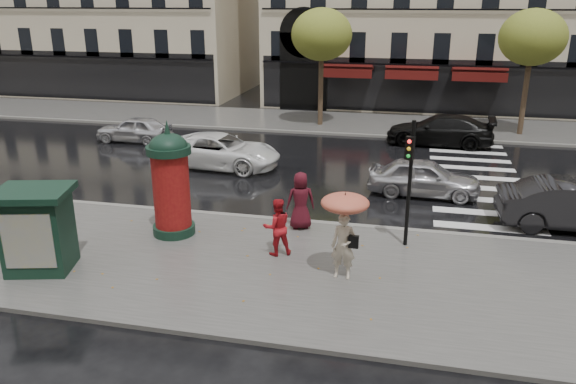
% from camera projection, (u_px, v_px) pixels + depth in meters
% --- Properties ---
extents(ground, '(160.00, 160.00, 0.00)m').
position_uv_depth(ground, '(283.00, 263.00, 15.83)').
color(ground, black).
rests_on(ground, ground).
extents(near_sidewalk, '(90.00, 7.00, 0.12)m').
position_uv_depth(near_sidewalk, '(279.00, 269.00, 15.35)').
color(near_sidewalk, '#474744').
rests_on(near_sidewalk, ground).
extents(far_sidewalk, '(90.00, 6.00, 0.12)m').
position_uv_depth(far_sidewalk, '(356.00, 123.00, 33.33)').
color(far_sidewalk, '#474744').
rests_on(far_sidewalk, ground).
extents(near_kerb, '(90.00, 0.25, 0.14)m').
position_uv_depth(near_kerb, '(304.00, 222.00, 18.57)').
color(near_kerb, slate).
rests_on(near_kerb, ground).
extents(far_kerb, '(90.00, 0.25, 0.14)m').
position_uv_depth(far_kerb, '(350.00, 135.00, 30.56)').
color(far_kerb, slate).
rests_on(far_kerb, ground).
extents(zebra_crossing, '(3.60, 11.75, 0.01)m').
position_uv_depth(zebra_crossing, '(475.00, 177.00, 23.43)').
color(zebra_crossing, silver).
rests_on(zebra_crossing, ground).
extents(tree_far_left, '(3.40, 3.40, 6.64)m').
position_uv_depth(tree_far_left, '(322.00, 35.00, 31.16)').
color(tree_far_left, '#38281C').
rests_on(tree_far_left, ground).
extents(tree_far_right, '(3.40, 3.40, 6.64)m').
position_uv_depth(tree_far_right, '(533.00, 38.00, 28.87)').
color(tree_far_right, '#38281C').
rests_on(tree_far_right, ground).
extents(woman_umbrella, '(1.23, 1.23, 2.37)m').
position_uv_depth(woman_umbrella, '(345.00, 222.00, 14.30)').
color(woman_umbrella, beige).
rests_on(woman_umbrella, near_sidewalk).
extents(woman_red, '(1.02, 0.94, 1.68)m').
position_uv_depth(woman_red, '(277.00, 227.00, 15.87)').
color(woman_red, '#B0151E').
rests_on(woman_red, near_sidewalk).
extents(man_burgundy, '(1.04, 0.84, 1.84)m').
position_uv_depth(man_burgundy, '(301.00, 201.00, 17.70)').
color(man_burgundy, '#420D16').
rests_on(man_burgundy, near_sidewalk).
extents(morris_column, '(1.34, 1.34, 3.60)m').
position_uv_depth(morris_column, '(171.00, 181.00, 17.01)').
color(morris_column, black).
rests_on(morris_column, near_sidewalk).
extents(traffic_light, '(0.28, 0.37, 3.77)m').
position_uv_depth(traffic_light, '(410.00, 172.00, 15.95)').
color(traffic_light, black).
rests_on(traffic_light, near_sidewalk).
extents(newsstand, '(2.22, 2.01, 2.27)m').
position_uv_depth(newsstand, '(37.00, 229.00, 14.89)').
color(newsstand, black).
rests_on(newsstand, near_sidewalk).
extents(car_silver, '(4.22, 1.84, 1.41)m').
position_uv_depth(car_silver, '(424.00, 177.00, 21.11)').
color(car_silver, '#B2B1B6').
rests_on(car_silver, ground).
extents(car_darkgrey, '(4.85, 1.84, 1.58)m').
position_uv_depth(car_darkgrey, '(576.00, 206.00, 17.97)').
color(car_darkgrey, black).
rests_on(car_darkgrey, ground).
extents(car_white, '(5.49, 2.84, 1.48)m').
position_uv_depth(car_white, '(220.00, 151.00, 24.65)').
color(car_white, white).
rests_on(car_white, ground).
extents(car_black, '(5.42, 2.49, 1.53)m').
position_uv_depth(car_black, '(440.00, 130.00, 28.44)').
color(car_black, black).
rests_on(car_black, ground).
extents(car_far_silver, '(3.93, 1.64, 1.33)m').
position_uv_depth(car_far_silver, '(134.00, 129.00, 29.11)').
color(car_far_silver, silver).
rests_on(car_far_silver, ground).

